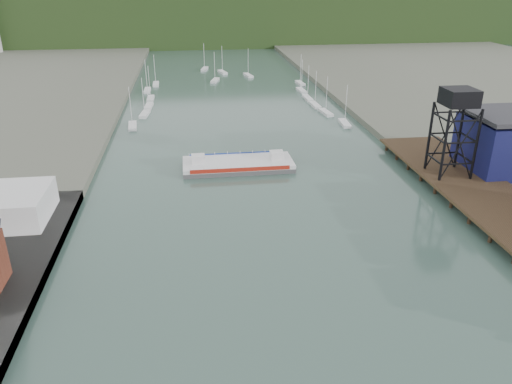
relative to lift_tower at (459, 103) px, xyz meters
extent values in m
cube|color=black|center=(2.00, -13.00, -13.75)|extent=(14.00, 70.00, 0.50)
cylinder|color=black|center=(-4.00, -13.00, -14.85)|extent=(0.60, 0.60, 2.20)
cylinder|color=black|center=(-3.00, -3.00, -7.00)|extent=(0.50, 0.50, 13.00)
cylinder|color=black|center=(3.00, -3.00, -7.00)|extent=(0.50, 0.50, 13.00)
cylinder|color=black|center=(-3.00, 3.00, -7.00)|extent=(0.50, 0.50, 13.00)
cylinder|color=black|center=(3.00, 3.00, -7.00)|extent=(0.50, 0.50, 13.00)
cube|color=black|center=(0.00, 0.00, 1.00)|extent=(5.50, 5.50, 3.00)
cube|color=silver|center=(-62.54, 45.89, -15.30)|extent=(2.67, 7.65, 0.90)
cube|color=silver|center=(-60.28, 57.30, -15.30)|extent=(2.81, 7.67, 0.90)
cube|color=silver|center=(-59.71, 66.17, -15.30)|extent=(2.35, 7.59, 0.90)
cube|color=silver|center=(-59.81, 76.09, -15.30)|extent=(2.01, 7.50, 0.90)
cube|color=silver|center=(-61.64, 88.33, -15.30)|extent=(2.00, 7.50, 0.90)
cube|color=silver|center=(-59.32, 98.17, -15.30)|extent=(2.16, 7.54, 0.90)
cube|color=silver|center=(-7.44, 41.03, -15.30)|extent=(2.53, 7.62, 0.90)
cube|color=silver|center=(-9.54, 52.51, -15.30)|extent=(2.76, 7.67, 0.90)
cube|color=silver|center=(-10.54, 61.29, -15.30)|extent=(2.22, 7.56, 0.90)
cube|color=silver|center=(-10.73, 70.28, -15.30)|extent=(2.18, 7.54, 0.90)
cube|color=silver|center=(-10.33, 81.38, -15.30)|extent=(2.46, 7.61, 0.90)
cube|color=silver|center=(-8.22, 92.99, -15.30)|extent=(2.48, 7.61, 0.90)
cube|color=silver|center=(-38.16, 102.00, -15.30)|extent=(3.78, 7.76, 0.90)
cube|color=silver|center=(-24.96, 110.00, -15.30)|extent=(3.31, 7.74, 0.90)
cube|color=silver|center=(-34.34, 118.00, -15.30)|extent=(3.76, 7.76, 0.90)
cube|color=silver|center=(-41.11, 126.00, -15.30)|extent=(3.40, 7.74, 0.90)
cube|color=black|center=(-35.00, 242.00, -3.65)|extent=(500.00, 120.00, 28.00)
sphere|color=black|center=(-115.00, 242.00, -7.65)|extent=(80.00, 80.00, 80.00)
sphere|color=black|center=(55.00, 252.00, -9.65)|extent=(70.00, 70.00, 70.00)
cube|color=#49494C|center=(-38.29, 13.20, -15.20)|extent=(22.42, 9.14, 0.89)
cube|color=silver|center=(-38.29, 13.20, -14.40)|extent=(22.42, 9.14, 0.71)
cube|color=#A31F12|center=(-38.25, 8.69, -14.22)|extent=(19.66, 0.31, 0.80)
cube|color=navy|center=(-38.33, 17.71, -14.22)|extent=(19.66, 0.31, 0.80)
cube|color=silver|center=(-46.33, 13.12, -13.32)|extent=(2.71, 2.71, 1.79)
cube|color=silver|center=(-30.25, 13.27, -13.32)|extent=(2.71, 2.71, 1.79)
camera|label=1|loc=(-47.00, -81.90, 21.36)|focal=35.00mm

